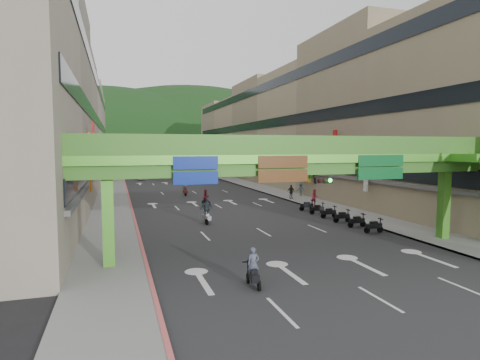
{
  "coord_description": "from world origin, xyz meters",
  "views": [
    {
      "loc": [
        -10.52,
        -15.99,
        6.43
      ],
      "look_at": [
        0.0,
        18.0,
        3.5
      ],
      "focal_mm": 30.0,
      "sensor_mm": 36.0,
      "label": 1
    }
  ],
  "objects_px": {
    "scooter_rider_near": "(253,269)",
    "car_silver": "(141,176)",
    "overpass_near": "(318,168)",
    "pedestrian_red": "(315,199)",
    "scooter_rider_mid": "(206,198)",
    "car_yellow": "(205,180)"
  },
  "relations": [
    {
      "from": "scooter_rider_near",
      "to": "car_silver",
      "type": "distance_m",
      "value": 63.3
    },
    {
      "from": "overpass_near",
      "to": "pedestrian_red",
      "type": "xyz_separation_m",
      "value": [
        8.87,
        17.07,
        -4.32
      ]
    },
    {
      "from": "overpass_near",
      "to": "pedestrian_red",
      "type": "height_order",
      "value": "overpass_near"
    },
    {
      "from": "overpass_near",
      "to": "scooter_rider_near",
      "type": "distance_m",
      "value": 8.31
    },
    {
      "from": "pedestrian_red",
      "to": "overpass_near",
      "type": "bearing_deg",
      "value": -116.67
    },
    {
      "from": "scooter_rider_mid",
      "to": "car_silver",
      "type": "distance_m",
      "value": 39.11
    },
    {
      "from": "scooter_rider_near",
      "to": "overpass_near",
      "type": "bearing_deg",
      "value": 38.28
    },
    {
      "from": "scooter_rider_near",
      "to": "car_silver",
      "type": "xyz_separation_m",
      "value": [
        -1.29,
        63.29,
        -0.15
      ]
    },
    {
      "from": "scooter_rider_near",
      "to": "car_yellow",
      "type": "xyz_separation_m",
      "value": [
        8.92,
        51.88,
        -0.18
      ]
    },
    {
      "from": "scooter_rider_near",
      "to": "scooter_rider_mid",
      "type": "height_order",
      "value": "scooter_rider_mid"
    },
    {
      "from": "overpass_near",
      "to": "scooter_rider_mid",
      "type": "relative_size",
      "value": 14.35
    },
    {
      "from": "scooter_rider_mid",
      "to": "car_silver",
      "type": "bearing_deg",
      "value": 96.49
    },
    {
      "from": "car_silver",
      "to": "car_yellow",
      "type": "xyz_separation_m",
      "value": [
        10.21,
        -11.4,
        -0.03
      ]
    },
    {
      "from": "overpass_near",
      "to": "car_yellow",
      "type": "height_order",
      "value": "overpass_near"
    },
    {
      "from": "overpass_near",
      "to": "scooter_rider_mid",
      "type": "distance_m",
      "value": 20.63
    },
    {
      "from": "car_silver",
      "to": "car_yellow",
      "type": "height_order",
      "value": "car_silver"
    },
    {
      "from": "overpass_near",
      "to": "car_silver",
      "type": "relative_size",
      "value": 6.69
    },
    {
      "from": "car_silver",
      "to": "scooter_rider_near",
      "type": "bearing_deg",
      "value": -90.48
    },
    {
      "from": "scooter_rider_mid",
      "to": "car_silver",
      "type": "height_order",
      "value": "scooter_rider_mid"
    },
    {
      "from": "overpass_near",
      "to": "pedestrian_red",
      "type": "relative_size",
      "value": 15.78
    },
    {
      "from": "scooter_rider_near",
      "to": "pedestrian_red",
      "type": "xyz_separation_m",
      "value": [
        14.42,
        21.45,
        0.05
      ]
    },
    {
      "from": "car_yellow",
      "to": "pedestrian_red",
      "type": "relative_size",
      "value": 2.19
    }
  ]
}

